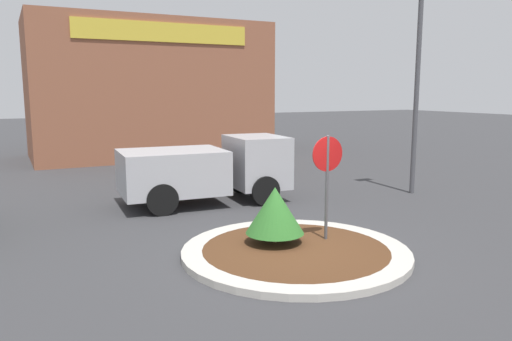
{
  "coord_description": "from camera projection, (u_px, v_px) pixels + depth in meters",
  "views": [
    {
      "loc": [
        -5.28,
        -8.62,
        3.42
      ],
      "look_at": [
        0.52,
        2.88,
        1.35
      ],
      "focal_mm": 35.0,
      "sensor_mm": 36.0,
      "label": 1
    }
  ],
  "objects": [
    {
      "name": "ground_plane",
      "position": [
        295.0,
        255.0,
        10.49
      ],
      "size": [
        120.0,
        120.0,
        0.0
      ],
      "primitive_type": "plane",
      "color": "#38383A"
    },
    {
      "name": "traffic_island",
      "position": [
        295.0,
        252.0,
        10.48
      ],
      "size": [
        4.78,
        4.78,
        0.14
      ],
      "color": "#BCB7AD",
      "rests_on": "ground_plane"
    },
    {
      "name": "stop_sign",
      "position": [
        327.0,
        169.0,
        10.9
      ],
      "size": [
        0.77,
        0.07,
        2.46
      ],
      "color": "#4C4C51",
      "rests_on": "ground_plane"
    },
    {
      "name": "island_shrub",
      "position": [
        275.0,
        210.0,
        10.75
      ],
      "size": [
        1.27,
        1.27,
        1.23
      ],
      "color": "brown",
      "rests_on": "traffic_island"
    },
    {
      "name": "utility_truck",
      "position": [
        207.0,
        169.0,
        15.21
      ],
      "size": [
        5.16,
        2.53,
        2.0
      ],
      "rotation": [
        0.0,
        0.0,
        -0.07
      ],
      "color": "#B2B2B7",
      "rests_on": "ground_plane"
    },
    {
      "name": "storefront_building",
      "position": [
        149.0,
        90.0,
        26.31
      ],
      "size": [
        11.87,
        6.07,
        6.92
      ],
      "color": "#93563D",
      "rests_on": "ground_plane"
    },
    {
      "name": "light_pole",
      "position": [
        417.0,
        75.0,
        16.23
      ],
      "size": [
        0.7,
        0.3,
        6.74
      ],
      "color": "#4C4C51",
      "rests_on": "ground_plane"
    }
  ]
}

